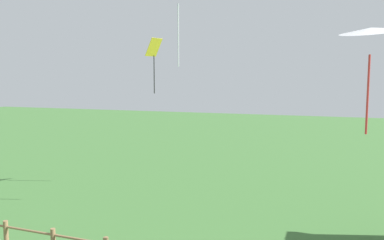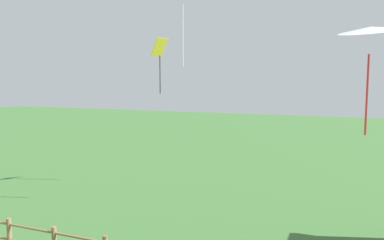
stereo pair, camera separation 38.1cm
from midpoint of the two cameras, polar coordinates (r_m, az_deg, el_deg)
The scene contains 2 objects.
kite_yellow_diamond at distance 19.85m, azimuth -4.37°, elevation 10.01°, with size 0.79×0.90×2.85m.
kite_white_delta at distance 9.61m, azimuth 26.57°, elevation 12.09°, with size 1.72×1.72×2.59m.
Camera 2 is at (4.11, -0.23, 5.47)m, focal length 35.00 mm.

